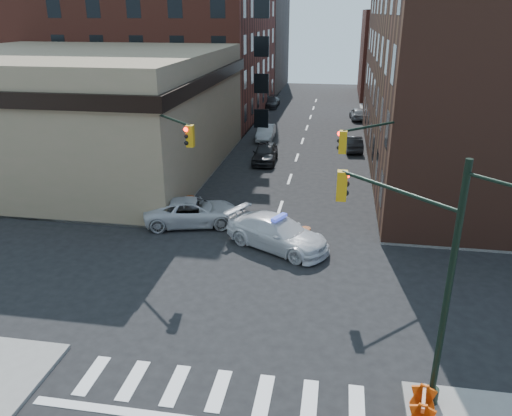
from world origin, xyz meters
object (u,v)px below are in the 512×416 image
(parked_car_wfar, at_px, (266,132))
(barricade_se_a, at_px, (422,407))
(parked_car_wnear, at_px, (265,153))
(barrel_bank, at_px, (190,204))
(barrel_road, at_px, (305,237))
(barricade_nw_a, at_px, (131,201))
(parked_car_enear, at_px, (353,143))
(pedestrian_a, at_px, (152,192))
(pedestrian_b, at_px, (95,204))
(police_car, at_px, (277,233))
(pickup, at_px, (193,212))

(parked_car_wfar, bearing_deg, barricade_se_a, -75.84)
(parked_car_wnear, xyz_separation_m, barrel_bank, (-3.00, -11.62, -0.31))
(barrel_road, bearing_deg, parked_car_wnear, 106.21)
(parked_car_wfar, xyz_separation_m, barricade_nw_a, (-5.62, -19.95, -0.07))
(parked_car_enear, relative_size, pedestrian_a, 2.52)
(pedestrian_b, distance_m, barrel_road, 12.63)
(police_car, xyz_separation_m, parked_car_enear, (4.24, 20.91, -0.17))
(parked_car_wnear, xyz_separation_m, parked_car_enear, (7.28, 5.02, -0.13))
(parked_car_wfar, distance_m, barrel_bank, 19.51)
(police_car, distance_m, barrel_bank, 7.40)
(parked_car_wfar, bearing_deg, pedestrian_b, -109.40)
(pickup, bearing_deg, parked_car_wfar, -17.95)
(parked_car_wfar, distance_m, pedestrian_a, 19.54)
(barrel_bank, bearing_deg, pedestrian_b, -153.47)
(parked_car_enear, bearing_deg, pedestrian_b, 46.25)
(pedestrian_a, relative_size, barricade_nw_a, 1.20)
(police_car, xyz_separation_m, pedestrian_b, (-11.11, 1.73, 0.25))
(barrel_bank, bearing_deg, police_car, -35.24)
(pedestrian_a, xyz_separation_m, barrel_bank, (2.60, -0.40, -0.47))
(barrel_bank, bearing_deg, barricade_nw_a, -171.84)
(parked_car_wnear, relative_size, pedestrian_b, 2.48)
(parked_car_enear, height_order, pedestrian_b, pedestrian_b)
(pedestrian_a, bearing_deg, barrel_road, -2.53)
(parked_car_wnear, relative_size, barricade_nw_a, 3.47)
(pickup, height_order, parked_car_wnear, parked_car_wnear)
(police_car, relative_size, pickup, 1.03)
(pickup, distance_m, barricade_se_a, 17.62)
(pedestrian_b, height_order, barrel_road, pedestrian_b)
(parked_car_enear, xyz_separation_m, pedestrian_a, (-12.88, -16.25, 0.29))
(pedestrian_a, xyz_separation_m, pedestrian_b, (-2.47, -2.93, 0.14))
(pedestrian_a, distance_m, barricade_nw_a, 1.48)
(police_car, height_order, pickup, police_car)
(pedestrian_a, relative_size, barricade_se_a, 1.40)
(parked_car_wfar, xyz_separation_m, pedestrian_b, (-6.98, -21.95, 0.37))
(parked_car_enear, distance_m, barrel_bank, 19.57)
(pickup, height_order, barricade_nw_a, pickup)
(police_car, relative_size, barrel_bank, 5.98)
(pedestrian_a, bearing_deg, pedestrian_b, -110.10)
(pickup, bearing_deg, pedestrian_a, 39.99)
(parked_car_enear, bearing_deg, police_car, 73.46)
(pedestrian_a, relative_size, barrel_bank, 1.66)
(parked_car_wnear, height_order, barricade_se_a, parked_car_wnear)
(police_car, bearing_deg, barricade_se_a, -124.60)
(pickup, distance_m, parked_car_wfar, 21.41)
(parked_car_enear, xyz_separation_m, barricade_se_a, (1.62, -32.27, -0.09))
(pedestrian_a, distance_m, barrel_bank, 2.68)
(barricade_se_a, bearing_deg, pickup, 50.02)
(parked_car_wfar, xyz_separation_m, barrel_road, (5.57, -23.20, -0.22))
(pedestrian_a, height_order, barricade_se_a, pedestrian_a)
(police_car, relative_size, parked_car_wfar, 1.32)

